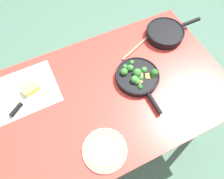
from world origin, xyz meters
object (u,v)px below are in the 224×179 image
grater_knife (24,101)px  cheese_block (30,88)px  skillet_eggs (165,33)px  dinner_plate_stack (105,150)px  wooden_spoon (145,39)px  skillet_broccoli (138,76)px

grater_knife → cheese_block: 0.07m
skillet_eggs → cheese_block: (-0.89, -0.02, -0.01)m
skillet_eggs → dinner_plate_stack: size_ratio=1.81×
cheese_block → wooden_spoon: bearing=3.5°
dinner_plate_stack → skillet_eggs: bearing=37.2°
grater_knife → cheese_block: bearing=7.1°
grater_knife → cheese_block: (0.05, 0.05, 0.01)m
wooden_spoon → dinner_plate_stack: bearing=-156.9°
grater_knife → dinner_plate_stack: size_ratio=1.17×
wooden_spoon → cheese_block: cheese_block is taller
skillet_broccoli → skillet_eggs: size_ratio=0.96×
wooden_spoon → cheese_block: 0.76m
skillet_broccoli → skillet_eggs: 0.38m
skillet_broccoli → cheese_block: 0.60m
wooden_spoon → cheese_block: size_ratio=3.44×
skillet_eggs → cheese_block: size_ratio=3.98×
skillet_eggs → wooden_spoon: skillet_eggs is taller
wooden_spoon → grater_knife: bearing=165.0°
skillet_eggs → grater_knife: (-0.94, -0.07, -0.02)m
skillet_eggs → wooden_spoon: size_ratio=1.16×
skillet_broccoli → grater_knife: (-0.62, 0.14, -0.02)m
skillet_broccoli → cheese_block: (-0.57, 0.19, -0.00)m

